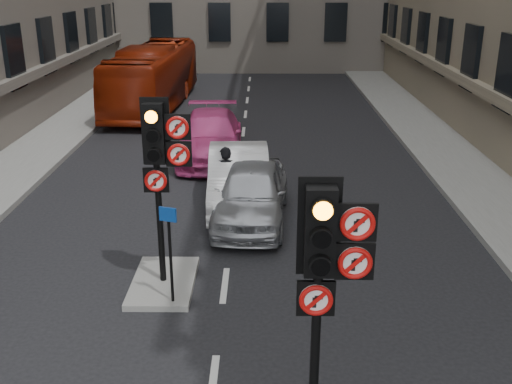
{
  "coord_description": "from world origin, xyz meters",
  "views": [
    {
      "loc": [
        0.72,
        -5.37,
        5.78
      ],
      "look_at": [
        0.63,
        3.25,
        2.6
      ],
      "focal_mm": 42.0,
      "sensor_mm": 36.0,
      "label": 1
    }
  ],
  "objects_px": {
    "motorcyclist": "(226,178)",
    "info_sign": "(170,242)",
    "motorcycle": "(320,221)",
    "signal_far": "(160,153)",
    "bus_red": "(153,77)",
    "car_pink": "(210,136)",
    "car_white": "(239,177)",
    "signal_near": "(326,260)",
    "car_silver": "(252,193)"
  },
  "relations": [
    {
      "from": "motorcyclist",
      "to": "info_sign",
      "type": "distance_m",
      "value": 4.99
    },
    {
      "from": "signal_near",
      "to": "car_white",
      "type": "relative_size",
      "value": 0.8
    },
    {
      "from": "car_pink",
      "to": "info_sign",
      "type": "height_order",
      "value": "info_sign"
    },
    {
      "from": "motorcyclist",
      "to": "motorcycle",
      "type": "bearing_deg",
      "value": 137.61
    },
    {
      "from": "motorcycle",
      "to": "signal_near",
      "type": "bearing_deg",
      "value": -93.88
    },
    {
      "from": "car_silver",
      "to": "signal_far",
      "type": "bearing_deg",
      "value": -111.37
    },
    {
      "from": "car_silver",
      "to": "car_white",
      "type": "distance_m",
      "value": 1.22
    },
    {
      "from": "info_sign",
      "to": "motorcycle",
      "type": "bearing_deg",
      "value": 62.37
    },
    {
      "from": "motorcycle",
      "to": "car_white",
      "type": "bearing_deg",
      "value": 129.62
    },
    {
      "from": "signal_near",
      "to": "info_sign",
      "type": "relative_size",
      "value": 1.93
    },
    {
      "from": "car_pink",
      "to": "motorcycle",
      "type": "bearing_deg",
      "value": -67.67
    },
    {
      "from": "car_pink",
      "to": "bus_red",
      "type": "height_order",
      "value": "bus_red"
    },
    {
      "from": "bus_red",
      "to": "motorcyclist",
      "type": "bearing_deg",
      "value": -69.33
    },
    {
      "from": "bus_red",
      "to": "info_sign",
      "type": "bearing_deg",
      "value": -76.41
    },
    {
      "from": "car_silver",
      "to": "info_sign",
      "type": "xyz_separation_m",
      "value": [
        -1.37,
        -4.12,
        0.61
      ]
    },
    {
      "from": "signal_near",
      "to": "signal_far",
      "type": "bearing_deg",
      "value": 123.02
    },
    {
      "from": "car_pink",
      "to": "bus_red",
      "type": "xyz_separation_m",
      "value": [
        -3.17,
        7.78,
        0.65
      ]
    },
    {
      "from": "info_sign",
      "to": "bus_red",
      "type": "bearing_deg",
      "value": 118.83
    },
    {
      "from": "motorcyclist",
      "to": "car_pink",
      "type": "bearing_deg",
      "value": -80.12
    },
    {
      "from": "bus_red",
      "to": "info_sign",
      "type": "distance_m",
      "value": 17.53
    },
    {
      "from": "car_silver",
      "to": "motorcycle",
      "type": "distance_m",
      "value": 2.02
    },
    {
      "from": "motorcycle",
      "to": "motorcyclist",
      "type": "bearing_deg",
      "value": 138.69
    },
    {
      "from": "car_pink",
      "to": "info_sign",
      "type": "bearing_deg",
      "value": -91.77
    },
    {
      "from": "car_silver",
      "to": "motorcycle",
      "type": "height_order",
      "value": "car_silver"
    },
    {
      "from": "car_silver",
      "to": "bus_red",
      "type": "distance_m",
      "value": 13.91
    },
    {
      "from": "car_white",
      "to": "info_sign",
      "type": "xyz_separation_m",
      "value": [
        -1.01,
        -5.29,
        0.59
      ]
    },
    {
      "from": "signal_far",
      "to": "car_silver",
      "type": "relative_size",
      "value": 0.85
    },
    {
      "from": "signal_near",
      "to": "car_pink",
      "type": "xyz_separation_m",
      "value": [
        -2.46,
        12.64,
        -1.85
      ]
    },
    {
      "from": "motorcycle",
      "to": "motorcyclist",
      "type": "height_order",
      "value": "motorcyclist"
    },
    {
      "from": "car_white",
      "to": "bus_red",
      "type": "relative_size",
      "value": 0.45
    },
    {
      "from": "car_white",
      "to": "motorcyclist",
      "type": "xyz_separation_m",
      "value": [
        -0.32,
        -0.37,
        0.09
      ]
    },
    {
      "from": "car_pink",
      "to": "motorcycle",
      "type": "relative_size",
      "value": 2.95
    },
    {
      "from": "car_white",
      "to": "bus_red",
      "type": "height_order",
      "value": "bus_red"
    },
    {
      "from": "motorcycle",
      "to": "info_sign",
      "type": "height_order",
      "value": "info_sign"
    },
    {
      "from": "car_silver",
      "to": "car_white",
      "type": "bearing_deg",
      "value": 111.19
    },
    {
      "from": "signal_far",
      "to": "info_sign",
      "type": "distance_m",
      "value": 1.62
    },
    {
      "from": "car_silver",
      "to": "bus_red",
      "type": "height_order",
      "value": "bus_red"
    },
    {
      "from": "car_pink",
      "to": "car_white",
      "type": "bearing_deg",
      "value": -77.53
    },
    {
      "from": "car_silver",
      "to": "car_pink",
      "type": "height_order",
      "value": "car_pink"
    },
    {
      "from": "signal_near",
      "to": "motorcyclist",
      "type": "xyz_separation_m",
      "value": [
        -1.69,
        8.11,
        -1.76
      ]
    },
    {
      "from": "signal_near",
      "to": "car_pink",
      "type": "relative_size",
      "value": 0.71
    },
    {
      "from": "motorcyclist",
      "to": "car_white",
      "type": "bearing_deg",
      "value": -131.04
    },
    {
      "from": "signal_far",
      "to": "motorcycle",
      "type": "xyz_separation_m",
      "value": [
        3.15,
        2.05,
        -2.19
      ]
    },
    {
      "from": "car_silver",
      "to": "motorcyclist",
      "type": "distance_m",
      "value": 1.05
    },
    {
      "from": "signal_far",
      "to": "bus_red",
      "type": "xyz_separation_m",
      "value": [
        -3.04,
        16.42,
        -1.33
      ]
    },
    {
      "from": "signal_near",
      "to": "car_white",
      "type": "xyz_separation_m",
      "value": [
        -1.37,
        8.48,
        -1.85
      ]
    },
    {
      "from": "signal_far",
      "to": "motorcycle",
      "type": "distance_m",
      "value": 4.35
    },
    {
      "from": "car_silver",
      "to": "motorcyclist",
      "type": "relative_size",
      "value": 2.53
    },
    {
      "from": "car_white",
      "to": "motorcycle",
      "type": "bearing_deg",
      "value": -54.27
    },
    {
      "from": "signal_near",
      "to": "car_pink",
      "type": "distance_m",
      "value": 13.01
    }
  ]
}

